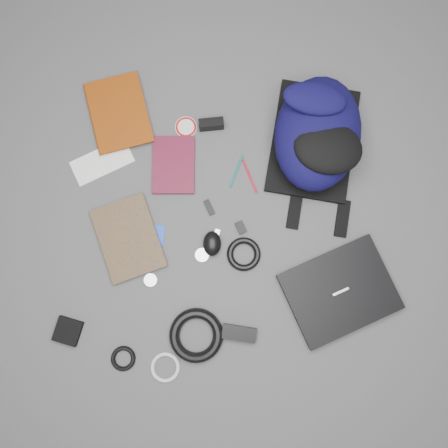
{
  "coord_description": "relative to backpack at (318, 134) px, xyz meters",
  "views": [
    {
      "loc": [
        -0.01,
        -0.2,
        1.57
      ],
      "look_at": [
        0.0,
        0.0,
        0.02
      ],
      "focal_mm": 35.0,
      "sensor_mm": 36.0,
      "label": 1
    }
  ],
  "objects": [
    {
      "name": "envelope",
      "position": [
        -0.78,
        -0.03,
        -0.1
      ],
      "size": [
        0.24,
        0.18,
        0.0
      ],
      "primitive_type": "cube",
      "rotation": [
        0.0,
        0.0,
        0.4
      ],
      "color": "white",
      "rests_on": "ground"
    },
    {
      "name": "textbook_red",
      "position": [
        -0.81,
        0.12,
        -0.08
      ],
      "size": [
        0.26,
        0.32,
        0.03
      ],
      "primitive_type": "imported",
      "rotation": [
        0.0,
        0.0,
        0.2
      ],
      "color": "#712A06",
      "rests_on": "ground"
    },
    {
      "name": "power_cord_coil",
      "position": [
        -0.46,
        -0.68,
        -0.08
      ],
      "size": [
        0.19,
        0.19,
        0.04
      ],
      "primitive_type": "torus",
      "rotation": [
        0.0,
        0.0,
        -0.01
      ],
      "color": "black",
      "rests_on": "ground"
    },
    {
      "name": "usb_silver",
      "position": [
        -0.37,
        -0.33,
        -0.09
      ],
      "size": [
        0.03,
        0.05,
        0.01
      ],
      "primitive_type": "cube",
      "rotation": [
        0.0,
        0.0,
        -0.36
      ],
      "color": "#B0B0B2",
      "rests_on": "ground"
    },
    {
      "name": "pen_teal",
      "position": [
        -0.29,
        -0.09,
        -0.09
      ],
      "size": [
        0.06,
        0.12,
        0.01
      ],
      "primitive_type": "cylinder",
      "rotation": [
        1.57,
        0.0,
        -0.42
      ],
      "color": "#0B6466",
      "rests_on": "ground"
    },
    {
      "name": "usb_black",
      "position": [
        -0.39,
        -0.23,
        -0.09
      ],
      "size": [
        0.04,
        0.06,
        0.01
      ],
      "primitive_type": "cube",
      "rotation": [
        0.0,
        0.0,
        0.39
      ],
      "color": "black",
      "rests_on": "ground"
    },
    {
      "name": "earbud_coil",
      "position": [
        -0.72,
        -0.74,
        -0.09
      ],
      "size": [
        0.1,
        0.1,
        0.02
      ],
      "primitive_type": "torus",
      "rotation": [
        0.0,
        0.0,
        0.19
      ],
      "color": "black",
      "rests_on": "ground"
    },
    {
      "name": "ground",
      "position": [
        -0.34,
        -0.29,
        -0.1
      ],
      "size": [
        4.0,
        4.0,
        0.0
      ],
      "primitive_type": "plane",
      "color": "#4F4F51",
      "rests_on": "ground"
    },
    {
      "name": "pouch",
      "position": [
        -0.91,
        -0.64,
        -0.09
      ],
      "size": [
        0.11,
        0.11,
        0.02
      ],
      "primitive_type": "cube",
      "rotation": [
        0.0,
        0.0,
        -0.34
      ],
      "color": "black",
      "rests_on": "ground"
    },
    {
      "name": "id_badge",
      "position": [
        -0.59,
        -0.32,
        -0.1
      ],
      "size": [
        0.06,
        0.08,
        0.0
      ],
      "primitive_type": "cube",
      "rotation": [
        0.0,
        0.0,
        -0.18
      ],
      "color": "#1941BC",
      "rests_on": "ground"
    },
    {
      "name": "mouse",
      "position": [
        -0.39,
        -0.36,
        -0.07
      ],
      "size": [
        0.07,
        0.09,
        0.05
      ],
      "primitive_type": "ellipsoid",
      "rotation": [
        0.0,
        0.0,
        -0.05
      ],
      "color": "black",
      "rests_on": "ground"
    },
    {
      "name": "headphone_right",
      "position": [
        -0.43,
        -0.4,
        -0.09
      ],
      "size": [
        0.06,
        0.06,
        0.01
      ],
      "primitive_type": "cylinder",
      "rotation": [
        0.0,
        0.0,
        0.29
      ],
      "color": "silver",
      "rests_on": "ground"
    },
    {
      "name": "dvd_case",
      "position": [
        -0.52,
        -0.06,
        -0.09
      ],
      "size": [
        0.16,
        0.22,
        0.02
      ],
      "primitive_type": "cube",
      "rotation": [
        0.0,
        0.0,
        -0.05
      ],
      "color": "#460D1D",
      "rests_on": "ground"
    },
    {
      "name": "white_cable_coil",
      "position": [
        -0.57,
        -0.78,
        -0.09
      ],
      "size": [
        0.12,
        0.12,
        0.01
      ],
      "primitive_type": "torus",
      "rotation": [
        0.0,
        0.0,
        -0.19
      ],
      "color": "silver",
      "rests_on": "ground"
    },
    {
      "name": "pen_red",
      "position": [
        -0.24,
        -0.12,
        -0.09
      ],
      "size": [
        0.05,
        0.13,
        0.01
      ],
      "primitive_type": "cylinder",
      "rotation": [
        1.57,
        0.0,
        0.33
      ],
      "color": "red",
      "rests_on": "ground"
    },
    {
      "name": "cable_coil",
      "position": [
        -0.28,
        -0.4,
        -0.09
      ],
      "size": [
        0.15,
        0.15,
        0.02
      ],
      "primitive_type": "torus",
      "rotation": [
        0.0,
        0.0,
        0.28
      ],
      "color": "black",
      "rests_on": "ground"
    },
    {
      "name": "laptop",
      "position": [
        0.05,
        -0.55,
        -0.08
      ],
      "size": [
        0.44,
        0.39,
        0.04
      ],
      "primitive_type": "cube",
      "rotation": [
        0.0,
        0.0,
        0.36
      ],
      "color": "black",
      "rests_on": "ground"
    },
    {
      "name": "sticker_disc",
      "position": [
        -0.47,
        0.08,
        -0.1
      ],
      "size": [
        0.08,
        0.08,
        0.0
      ],
      "primitive_type": "cylinder",
      "rotation": [
        0.0,
        0.0,
        0.03
      ],
      "color": "silver",
      "rests_on": "ground"
    },
    {
      "name": "headphone_left",
      "position": [
        -0.62,
        -0.48,
        -0.09
      ],
      "size": [
        0.06,
        0.06,
        0.01
      ],
      "primitive_type": "cylinder",
      "rotation": [
        0.0,
        0.0,
        -0.29
      ],
      "color": "silver",
      "rests_on": "ground"
    },
    {
      "name": "comic_book",
      "position": [
        -0.79,
        -0.35,
        -0.09
      ],
      "size": [
        0.28,
        0.33,
        0.02
      ],
      "primitive_type": "imported",
      "rotation": [
        0.0,
        0.0,
        0.29
      ],
      "color": "#9C710B",
      "rests_on": "ground"
    },
    {
      "name": "backpack",
      "position": [
        0.0,
        0.0,
        0.0
      ],
      "size": [
        0.42,
        0.53,
        0.19
      ],
      "primitive_type": null,
      "rotation": [
        0.0,
        0.0,
        -0.22
      ],
      "color": "black",
      "rests_on": "ground"
    },
    {
      "name": "compact_camera",
      "position": [
        -0.37,
        0.08,
        -0.07
      ],
      "size": [
        0.09,
        0.04,
        0.05
      ],
      "primitive_type": "cube",
      "rotation": [
        0.0,
        0.0,
        0.05
      ],
      "color": "black",
      "rests_on": "ground"
    },
    {
      "name": "key_fob",
      "position": [
        -0.28,
        -0.31,
        -0.09
      ],
      "size": [
        0.04,
        0.05,
        0.01
      ],
      "primitive_type": "cube",
      "rotation": [
        0.0,
        0.0,
        0.37
      ],
      "color": "black",
      "rests_on": "ground"
    },
    {
      "name": "power_brick",
      "position": [
        -0.31,
        -0.68,
        -0.08
      ],
      "size": [
        0.13,
        0.07,
        0.03
      ],
      "primitive_type": "cube",
      "rotation": [
        0.0,
        0.0,
        -0.21
      ],
      "color": "black",
      "rests_on": "ground"
    }
  ]
}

